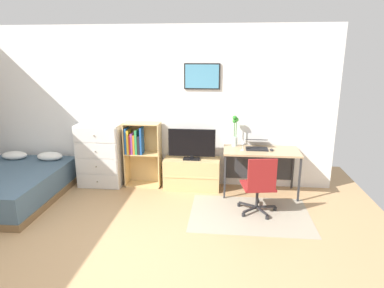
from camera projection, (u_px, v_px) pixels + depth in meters
ground_plane at (109, 259)px, 3.75m from camera, size 7.20×7.20×0.00m
wall_back_with_posters at (153, 107)px, 5.74m from camera, size 6.12×0.09×2.70m
area_rug at (250, 214)px, 4.80m from camera, size 1.70×1.20×0.01m
bed at (10, 186)px, 5.25m from camera, size 1.51×1.96×0.58m
dresser at (100, 155)px, 5.77m from camera, size 0.73×0.46×1.09m
bookshelf at (140, 149)px, 5.74m from camera, size 0.61×0.30×1.11m
tv_stand at (192, 174)px, 5.70m from camera, size 0.94×0.41×0.52m
television at (192, 145)px, 5.54m from camera, size 0.78×0.16×0.52m
desk at (260, 157)px, 5.47m from camera, size 1.20×0.60×0.74m
office_chair at (259, 184)px, 4.71m from camera, size 0.58×0.58×0.86m
laptop at (257, 145)px, 5.46m from camera, size 0.35×0.38×0.16m
computer_mouse at (272, 150)px, 5.32m from camera, size 0.06×0.10×0.03m
bamboo_vase at (235, 132)px, 5.55m from camera, size 0.10×0.11×0.52m
wine_glass at (243, 142)px, 5.32m from camera, size 0.07×0.07×0.18m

